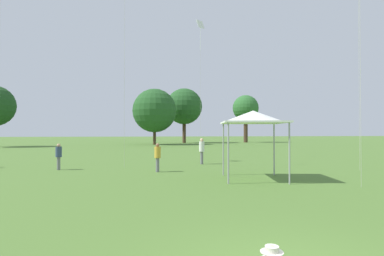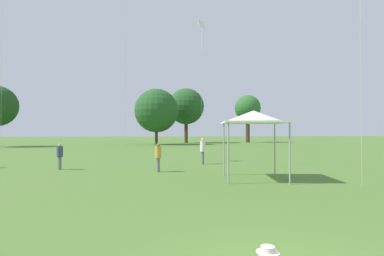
# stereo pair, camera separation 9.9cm
# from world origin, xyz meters

# --- Properties ---
(person_standing_0) EXTENTS (0.45, 0.45, 1.59)m
(person_standing_0) POSITION_xyz_m (-1.25, 12.78, 0.94)
(person_standing_0) COLOR slate
(person_standing_0) RESTS_ON ground
(person_standing_1) EXTENTS (0.44, 0.44, 1.53)m
(person_standing_1) POSITION_xyz_m (-6.90, 14.66, 0.91)
(person_standing_1) COLOR slate
(person_standing_1) RESTS_ON ground
(person_standing_2) EXTENTS (0.46, 0.46, 1.78)m
(person_standing_2) POSITION_xyz_m (1.97, 16.33, 1.07)
(person_standing_2) COLOR slate
(person_standing_2) RESTS_ON ground
(canopy_tent) EXTENTS (3.37, 3.37, 3.21)m
(canopy_tent) POSITION_xyz_m (3.03, 9.45, 2.89)
(canopy_tent) COLOR white
(canopy_tent) RESTS_ON ground
(kite_0) EXTENTS (0.75, 0.62, 11.71)m
(kite_0) POSITION_xyz_m (2.78, 20.87, 10.67)
(kite_0) COLOR white
(kite_0) RESTS_ON ground
(distant_tree_1) EXTENTS (5.58, 5.58, 10.22)m
(distant_tree_1) POSITION_xyz_m (20.11, 57.80, 7.32)
(distant_tree_1) COLOR #473323
(distant_tree_1) RESTS_ON ground
(distant_tree_2) EXTENTS (7.40, 7.40, 11.22)m
(distant_tree_2) POSITION_xyz_m (6.57, 56.97, 7.49)
(distant_tree_2) COLOR #473323
(distant_tree_2) RESTS_ON ground
(distant_tree_3) EXTENTS (7.74, 7.74, 9.91)m
(distant_tree_3) POSITION_xyz_m (0.18, 49.46, 6.03)
(distant_tree_3) COLOR #473323
(distant_tree_3) RESTS_ON ground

